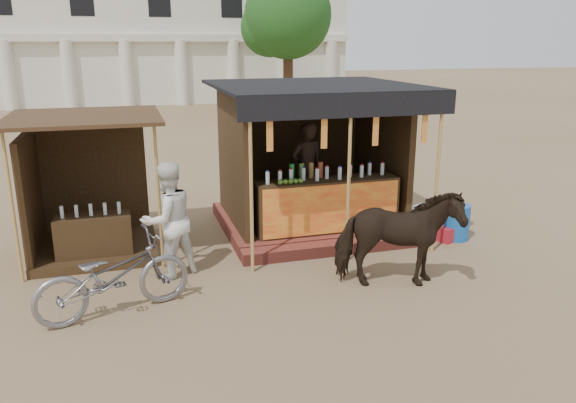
{
  "coord_description": "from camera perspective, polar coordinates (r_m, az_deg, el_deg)",
  "views": [
    {
      "loc": [
        -2.39,
        -6.54,
        3.53
      ],
      "look_at": [
        0.0,
        1.6,
        1.1
      ],
      "focal_mm": 35.0,
      "sensor_mm": 36.0,
      "label": 1
    }
  ],
  "objects": [
    {
      "name": "blue_barrel",
      "position": [
        10.78,
        16.71,
        -2.01
      ],
      "size": [
        0.52,
        0.52,
        0.65
      ],
      "primitive_type": "cylinder",
      "rotation": [
        0.0,
        0.0,
        0.06
      ],
      "color": "#1554A4",
      "rests_on": "ground"
    },
    {
      "name": "background_building",
      "position": [
        36.49,
        -16.43,
        16.08
      ],
      "size": [
        26.0,
        7.45,
        8.18
      ],
      "color": "silver",
      "rests_on": "ground"
    },
    {
      "name": "main_stall",
      "position": [
        10.76,
        2.45,
        2.54
      ],
      "size": [
        3.6,
        3.61,
        2.78
      ],
      "color": "brown",
      "rests_on": "ground"
    },
    {
      "name": "secondary_stall",
      "position": [
        10.17,
        -20.14,
        -0.3
      ],
      "size": [
        2.4,
        2.4,
        2.38
      ],
      "color": "#3D2816",
      "rests_on": "ground"
    },
    {
      "name": "red_crate",
      "position": [
        10.74,
        15.75,
        -3.09
      ],
      "size": [
        0.53,
        0.52,
        0.27
      ],
      "primitive_type": "cube",
      "rotation": [
        0.0,
        0.0,
        0.39
      ],
      "color": "#A81C28",
      "rests_on": "ground"
    },
    {
      "name": "bystander",
      "position": [
        8.75,
        -12.09,
        -1.85
      ],
      "size": [
        1.08,
        0.99,
        1.81
      ],
      "primitive_type": "imported",
      "rotation": [
        0.0,
        0.0,
        3.58
      ],
      "color": "white",
      "rests_on": "ground"
    },
    {
      "name": "cooler",
      "position": [
        11.08,
        13.15,
        -1.77
      ],
      "size": [
        0.76,
        0.65,
        0.46
      ],
      "color": "#197426",
      "rests_on": "ground"
    },
    {
      "name": "tree",
      "position": [
        29.85,
        -0.45,
        18.11
      ],
      "size": [
        4.5,
        4.4,
        7.0
      ],
      "color": "#382314",
      "rests_on": "ground"
    },
    {
      "name": "cow",
      "position": [
        8.35,
        11.05,
        -3.73
      ],
      "size": [
        1.93,
        1.23,
        1.51
      ],
      "primitive_type": "imported",
      "rotation": [
        0.0,
        0.0,
        1.32
      ],
      "color": "black",
      "rests_on": "ground"
    },
    {
      "name": "motorbike",
      "position": [
        7.82,
        -17.34,
        -7.25
      ],
      "size": [
        2.19,
        1.29,
        1.09
      ],
      "primitive_type": "imported",
      "rotation": [
        0.0,
        0.0,
        1.87
      ],
      "color": "gray",
      "rests_on": "ground"
    },
    {
      "name": "ground",
      "position": [
        7.81,
        3.38,
        -10.93
      ],
      "size": [
        120.0,
        120.0,
        0.0
      ],
      "primitive_type": "plane",
      "color": "#846B4C",
      "rests_on": "ground"
    }
  ]
}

